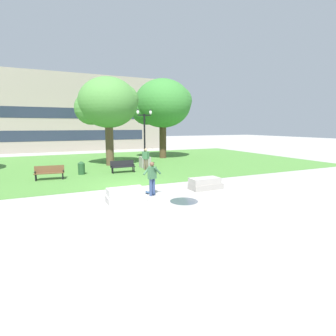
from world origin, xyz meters
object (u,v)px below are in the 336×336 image
Objects in this scene: park_bench_near_left at (49,172)px; trash_bin at (81,168)px; park_bench_far_left at (123,166)px; skateboard at (148,192)px; person_bystander_near_lawn at (146,158)px; concrete_block_center at (126,195)px; person_skateboarder at (152,177)px; lamp_post_right at (145,156)px; concrete_block_left at (205,184)px.

park_bench_near_left is 2.38m from trash_bin.
park_bench_near_left is at bearing -173.50° from park_bench_far_left.
person_bystander_near_lawn reaches higher than skateboard.
skateboard is 0.55× the size of park_bench_near_left.
person_skateboarder is at bearing 18.18° from concrete_block_center.
lamp_post_right reaches higher than park_bench_far_left.
person_skateboarder is at bearing -73.47° from skateboard.
lamp_post_right is (2.36, 1.67, 0.47)m from park_bench_far_left.
park_bench_far_left reaches higher than concrete_block_center.
concrete_block_center is 1.65m from skateboard.
trash_bin is (-2.44, 7.13, 0.42)m from skateboard.
trash_bin is (-5.71, 7.47, 0.20)m from concrete_block_left.
park_bench_far_left is (-2.81, 6.95, 0.23)m from concrete_block_left.
concrete_block_left is 0.98× the size of park_bench_near_left.
person_skateboarder is 0.97m from skateboard.
concrete_block_left is 0.37× the size of lamp_post_right.
person_bystander_near_lawn is at bearing 12.04° from park_bench_far_left.
trash_bin is 0.56× the size of person_bystander_near_lawn.
concrete_block_center is at bearing -148.22° from skateboard.
trash_bin is at bearing 108.77° from person_skateboarder.
trash_bin is (-2.55, 7.50, -0.47)m from person_skateboarder.
concrete_block_left is 1.00× the size of park_bench_far_left.
trash_bin reaches higher than skateboard.
person_bystander_near_lawn reaches higher than park_bench_far_left.
concrete_block_center is 1.05× the size of person_bystander_near_lawn.
concrete_block_center is 8.80m from person_bystander_near_lawn.
person_skateboarder is at bearing -71.23° from trash_bin.
concrete_block_left is 7.46m from person_bystander_near_lawn.
lamp_post_right reaches higher than concrete_block_center.
lamp_post_right is at bearing 72.63° from person_skateboarder.
concrete_block_center is at bearing -173.67° from concrete_block_left.
concrete_block_center and concrete_block_left have the same top height.
person_skateboarder reaches higher than concrete_block_center.
lamp_post_right is at bearing 93.02° from concrete_block_left.
park_bench_near_left is (-3.16, 6.90, 0.23)m from concrete_block_center.
person_skateboarder is 0.93× the size of park_bench_near_left.
concrete_block_left is 1.87× the size of trash_bin.
person_skateboarder reaches higher than concrete_block_left.
lamp_post_right is at bearing 35.29° from park_bench_far_left.
person_skateboarder is (1.50, 0.49, 0.66)m from concrete_block_center.
lamp_post_right reaches higher than trash_bin.
person_bystander_near_lawn is (-0.83, 7.38, 0.68)m from concrete_block_left.
park_bench_near_left is at bearing 127.02° from skateboard.
person_skateboarder is 7.94m from park_bench_near_left.
park_bench_far_left is 2.93m from lamp_post_right.
lamp_post_right is at bearing 71.22° from skateboard.
person_bystander_near_lawn is at bearing -1.13° from trash_bin.
skateboard is 7.50m from person_bystander_near_lawn.
person_bystander_near_lawn is (3.84, 7.90, 0.68)m from concrete_block_center.
concrete_block_center is 1.00× the size of park_bench_far_left.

